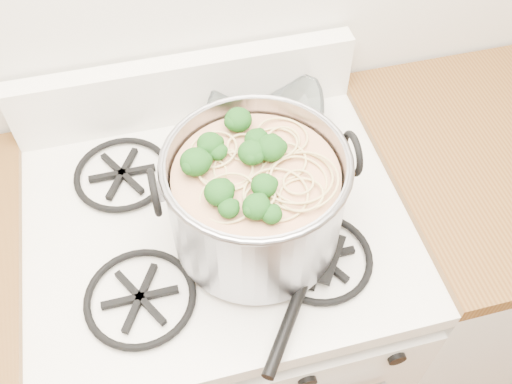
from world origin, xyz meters
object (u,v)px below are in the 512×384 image
Objects in this scene: glass_bowl at (265,122)px; spatula at (315,251)px; stock_pot at (256,200)px; gas_range at (226,318)px.

spatula is at bearing -89.23° from glass_bowl.
stock_pot is at bearing -108.39° from glass_bowl.
stock_pot is at bearing 176.27° from spatula.
gas_range is 9.09× the size of glass_bowl.
spatula reaches higher than gas_range.
stock_pot is 1.15× the size of spatula.
spatula is 0.35m from glass_bowl.
gas_range is at bearing 134.56° from stock_pot.
glass_bowl is (0.16, 0.20, 0.50)m from gas_range.
stock_pot reaches higher than gas_range.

